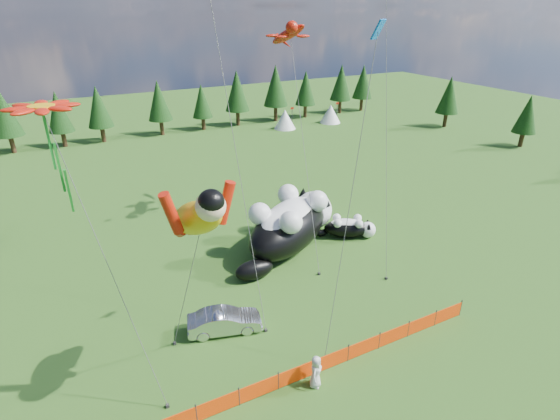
% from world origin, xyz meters
% --- Properties ---
extents(ground, '(160.00, 160.00, 0.00)m').
position_xyz_m(ground, '(0.00, 0.00, 0.00)').
color(ground, '#15380A').
rests_on(ground, ground).
extents(safety_fence, '(22.06, 0.06, 1.10)m').
position_xyz_m(safety_fence, '(0.00, -3.00, 0.50)').
color(safety_fence, '#262626').
rests_on(safety_fence, ground).
extents(tree_line, '(90.00, 4.00, 8.00)m').
position_xyz_m(tree_line, '(0.00, 45.00, 4.00)').
color(tree_line, black).
rests_on(tree_line, ground).
extents(festival_tents, '(50.00, 3.20, 2.80)m').
position_xyz_m(festival_tents, '(11.00, 40.00, 1.40)').
color(festival_tents, white).
rests_on(festival_tents, ground).
extents(cat_large, '(10.36, 8.05, 4.18)m').
position_xyz_m(cat_large, '(6.15, 8.82, 1.98)').
color(cat_large, black).
rests_on(cat_large, ground).
extents(cat_small, '(4.31, 3.21, 1.71)m').
position_xyz_m(cat_small, '(10.89, 8.03, 0.81)').
color(cat_small, black).
rests_on(cat_small, ground).
extents(car, '(4.32, 2.45, 1.35)m').
position_xyz_m(car, '(-1.79, 2.06, 0.67)').
color(car, silver).
rests_on(car, ground).
extents(spectator_e, '(1.00, 0.99, 1.75)m').
position_xyz_m(spectator_e, '(0.69, -3.60, 0.87)').
color(spectator_e, beige).
rests_on(spectator_e, ground).
extents(superhero_kite, '(4.70, 6.44, 11.49)m').
position_xyz_m(superhero_kite, '(-3.84, -1.58, 9.14)').
color(superhero_kite, '#E5AA0C').
rests_on(superhero_kite, ground).
extents(gecko_kite, '(4.18, 12.21, 17.33)m').
position_xyz_m(gecko_kite, '(8.26, 13.60, 14.68)').
color(gecko_kite, '#B61709').
rests_on(gecko_kite, ground).
extents(flower_kite, '(3.70, 3.31, 13.67)m').
position_xyz_m(flower_kite, '(-8.28, 0.33, 13.30)').
color(flower_kite, '#B61709').
rests_on(flower_kite, ground).
extents(diamond_kite_c, '(3.29, 1.75, 16.56)m').
position_xyz_m(diamond_kite_c, '(4.24, -1.52, 15.14)').
color(diamond_kite_c, blue).
rests_on(diamond_kite_c, ground).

